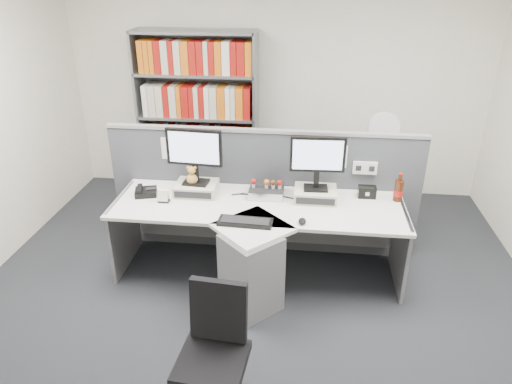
# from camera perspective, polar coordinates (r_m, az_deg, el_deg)

# --- Properties ---
(ground) EXTENTS (5.50, 5.50, 0.00)m
(ground) POSITION_cam_1_polar(r_m,az_deg,el_deg) (3.91, -1.13, -16.48)
(ground) COLOR #2C2F34
(ground) RESTS_ON ground
(room_shell) EXTENTS (5.04, 5.54, 2.72)m
(room_shell) POSITION_cam_1_polar(r_m,az_deg,el_deg) (3.01, -1.43, 9.62)
(room_shell) COLOR white
(room_shell) RESTS_ON ground
(partition) EXTENTS (3.00, 0.08, 1.27)m
(partition) POSITION_cam_1_polar(r_m,az_deg,el_deg) (4.58, 0.91, 0.17)
(partition) COLOR #474B51
(partition) RESTS_ON ground
(desk) EXTENTS (2.60, 1.20, 0.72)m
(desk) POSITION_cam_1_polar(r_m,az_deg,el_deg) (4.11, -0.09, -6.17)
(desk) COLOR white
(desk) RESTS_ON ground
(monitor_riser_left) EXTENTS (0.38, 0.31, 0.10)m
(monitor_riser_left) POSITION_cam_1_polar(r_m,az_deg,el_deg) (4.38, -7.27, 0.47)
(monitor_riser_left) COLOR beige
(monitor_riser_left) RESTS_ON desk
(monitor_riser_right) EXTENTS (0.38, 0.31, 0.10)m
(monitor_riser_right) POSITION_cam_1_polar(r_m,az_deg,el_deg) (4.27, 7.24, -0.25)
(monitor_riser_right) COLOR beige
(monitor_riser_right) RESTS_ON desk
(monitor_left) EXTENTS (0.51, 0.18, 0.52)m
(monitor_left) POSITION_cam_1_polar(r_m,az_deg,el_deg) (4.25, -7.54, 4.89)
(monitor_left) COLOR black
(monitor_left) RESTS_ON monitor_riser_left
(monitor_right) EXTENTS (0.48, 0.16, 0.49)m
(monitor_right) POSITION_cam_1_polar(r_m,az_deg,el_deg) (4.13, 7.50, 4.04)
(monitor_right) COLOR black
(monitor_right) RESTS_ON monitor_riser_right
(desktop_pc) EXTENTS (0.31, 0.28, 0.08)m
(desktop_pc) POSITION_cam_1_polar(r_m,az_deg,el_deg) (4.31, 1.31, 0.10)
(desktop_pc) COLOR black
(desktop_pc) RESTS_ON desk
(figurines) EXTENTS (0.29, 0.05, 0.09)m
(figurines) POSITION_cam_1_polar(r_m,az_deg,el_deg) (4.26, 1.50, 1.12)
(figurines) COLOR beige
(figurines) RESTS_ON desktop_pc
(keyboard) EXTENTS (0.46, 0.19, 0.03)m
(keyboard) POSITION_cam_1_polar(r_m,az_deg,el_deg) (3.86, -1.32, -3.64)
(keyboard) COLOR black
(keyboard) RESTS_ON desk
(mouse) EXTENTS (0.06, 0.10, 0.04)m
(mouse) POSITION_cam_1_polar(r_m,az_deg,el_deg) (3.87, 5.65, -3.56)
(mouse) COLOR black
(mouse) RESTS_ON desk
(desk_phone) EXTENTS (0.24, 0.22, 0.08)m
(desk_phone) POSITION_cam_1_polar(r_m,az_deg,el_deg) (4.44, -13.32, 0.04)
(desk_phone) COLOR black
(desk_phone) RESTS_ON desk
(desk_calendar) EXTENTS (0.10, 0.07, 0.12)m
(desk_calendar) POSITION_cam_1_polar(r_m,az_deg,el_deg) (4.27, -11.19, -0.58)
(desk_calendar) COLOR black
(desk_calendar) RESTS_ON desk
(plush_toy) EXTENTS (0.10, 0.10, 0.18)m
(plush_toy) POSITION_cam_1_polar(r_m,az_deg,el_deg) (4.32, -7.79, 1.87)
(plush_toy) COLOR gold
(plush_toy) RESTS_ON monitor_riser_left
(speaker) EXTENTS (0.16, 0.09, 0.11)m
(speaker) POSITION_cam_1_polar(r_m,az_deg,el_deg) (4.39, 13.36, 0.02)
(speaker) COLOR black
(speaker) RESTS_ON desk
(cola_bottle) EXTENTS (0.08, 0.08, 0.27)m
(cola_bottle) POSITION_cam_1_polar(r_m,az_deg,el_deg) (4.38, 16.96, 0.19)
(cola_bottle) COLOR #3F190A
(cola_bottle) RESTS_ON desk
(shelving_unit) EXTENTS (1.41, 0.40, 2.00)m
(shelving_unit) POSITION_cam_1_polar(r_m,az_deg,el_deg) (5.71, -7.01, 8.76)
(shelving_unit) COLOR slate
(shelving_unit) RESTS_ON ground
(filing_cabinet) EXTENTS (0.45, 0.61, 0.70)m
(filing_cabinet) POSITION_cam_1_polar(r_m,az_deg,el_deg) (5.43, 14.36, 0.08)
(filing_cabinet) COLOR slate
(filing_cabinet) RESTS_ON ground
(desk_fan) EXTENTS (0.34, 0.20, 0.57)m
(desk_fan) POSITION_cam_1_polar(r_m,az_deg,el_deg) (5.17, 15.21, 7.14)
(desk_fan) COLOR white
(desk_fan) RESTS_ON filing_cabinet
(office_chair) EXTENTS (0.57, 0.58, 0.88)m
(office_chair) POSITION_cam_1_polar(r_m,az_deg,el_deg) (3.10, -5.06, -18.55)
(office_chair) COLOR silver
(office_chair) RESTS_ON ground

